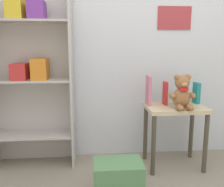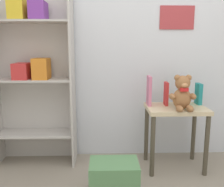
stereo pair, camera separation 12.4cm
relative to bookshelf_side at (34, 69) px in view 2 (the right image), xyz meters
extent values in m
cube|color=silver|center=(0.99, 0.15, 0.35)|extent=(4.80, 0.06, 2.50)
cube|color=#A8383D|center=(1.35, 0.11, 0.48)|extent=(0.33, 0.01, 0.22)
cube|color=#BCB7B2|center=(0.36, -0.04, -0.09)|extent=(0.02, 0.28, 1.61)
cube|color=#BCB7B2|center=(0.00, 0.09, -0.09)|extent=(0.74, 0.02, 1.61)
cube|color=#BCB7B2|center=(0.00, -0.04, -0.61)|extent=(0.71, 0.26, 0.02)
cube|color=#BCB7B2|center=(0.00, -0.04, -0.09)|extent=(0.71, 0.26, 0.02)
cube|color=#BCB7B2|center=(0.00, -0.04, 0.42)|extent=(0.71, 0.26, 0.02)
cube|color=gold|center=(-0.09, -0.05, 0.52)|extent=(0.13, 0.20, 0.18)
cube|color=purple|center=(0.09, -0.05, 0.51)|extent=(0.13, 0.20, 0.16)
cube|color=red|center=(-0.09, -0.05, -0.01)|extent=(0.13, 0.20, 0.14)
cube|color=orange|center=(0.09, -0.05, 0.01)|extent=(0.13, 0.20, 0.19)
cube|color=beige|center=(1.30, -0.19, -0.34)|extent=(0.53, 0.38, 0.04)
cylinder|color=#494233|center=(1.06, -0.34, -0.63)|extent=(0.04, 0.04, 0.54)
cylinder|color=#494233|center=(1.53, -0.34, -0.63)|extent=(0.04, 0.04, 0.54)
cylinder|color=#494233|center=(1.06, -0.03, -0.63)|extent=(0.04, 0.04, 0.54)
cylinder|color=#494233|center=(1.53, -0.03, -0.63)|extent=(0.04, 0.04, 0.54)
ellipsoid|color=#99663D|center=(1.32, -0.27, -0.23)|extent=(0.16, 0.12, 0.18)
sphere|color=#99663D|center=(1.32, -0.27, -0.10)|extent=(0.13, 0.13, 0.13)
sphere|color=#99663D|center=(1.27, -0.27, -0.05)|extent=(0.05, 0.05, 0.05)
sphere|color=#99663D|center=(1.36, -0.27, -0.05)|extent=(0.05, 0.05, 0.05)
ellipsoid|color=tan|center=(1.32, -0.32, -0.10)|extent=(0.05, 0.04, 0.04)
ellipsoid|color=#99663D|center=(1.23, -0.28, -0.21)|extent=(0.05, 0.10, 0.05)
ellipsoid|color=#99663D|center=(1.41, -0.28, -0.21)|extent=(0.05, 0.10, 0.05)
ellipsoid|color=#99663D|center=(1.27, -0.36, -0.30)|extent=(0.06, 0.11, 0.06)
ellipsoid|color=#99663D|center=(1.36, -0.36, -0.30)|extent=(0.06, 0.11, 0.06)
cube|color=red|center=(1.32, -0.32, -0.14)|extent=(0.07, 0.02, 0.03)
cube|color=#D17093|center=(1.06, -0.10, -0.19)|extent=(0.03, 0.15, 0.27)
cube|color=red|center=(1.22, -0.11, -0.22)|extent=(0.03, 0.11, 0.21)
cube|color=#33934C|center=(1.37, -0.11, -0.22)|extent=(0.04, 0.12, 0.20)
cube|color=teal|center=(1.53, -0.09, -0.23)|extent=(0.04, 0.11, 0.20)
cube|color=#568956|center=(0.72, -0.66, -0.76)|extent=(0.36, 0.25, 0.29)
camera|label=1|loc=(0.53, -2.32, 0.22)|focal=40.00mm
camera|label=2|loc=(0.66, -2.33, 0.22)|focal=40.00mm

